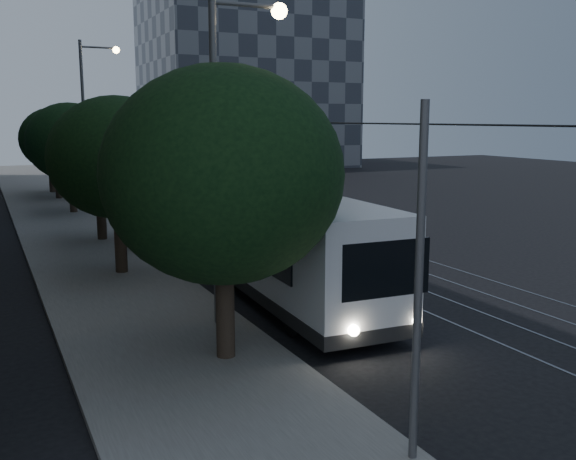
# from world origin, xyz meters

# --- Properties ---
(ground) EXTENTS (120.00, 120.00, 0.00)m
(ground) POSITION_xyz_m (0.00, 0.00, 0.00)
(ground) COLOR black
(ground) RESTS_ON ground
(sidewalk) EXTENTS (5.00, 90.00, 0.15)m
(sidewalk) POSITION_xyz_m (-7.50, 20.00, 0.07)
(sidewalk) COLOR slate
(sidewalk) RESTS_ON ground
(tram_rails) EXTENTS (4.52, 90.00, 0.02)m
(tram_rails) POSITION_xyz_m (2.50, 20.00, 0.01)
(tram_rails) COLOR gray
(tram_rails) RESTS_ON ground
(overhead_wires) EXTENTS (2.23, 90.00, 6.00)m
(overhead_wires) POSITION_xyz_m (-4.97, 20.00, 3.47)
(overhead_wires) COLOR black
(overhead_wires) RESTS_ON ground
(building_distant_right) EXTENTS (22.00, 18.00, 24.00)m
(building_distant_right) POSITION_xyz_m (18.00, 55.00, 12.00)
(building_distant_right) COLOR #363B44
(building_distant_right) RESTS_ON ground
(trolleybus) EXTENTS (3.31, 13.21, 5.63)m
(trolleybus) POSITION_xyz_m (-2.90, 0.89, 1.81)
(trolleybus) COLOR silver
(trolleybus) RESTS_ON ground
(pickup_silver) EXTENTS (3.11, 5.60, 1.48)m
(pickup_silver) POSITION_xyz_m (-4.18, 10.25, 0.74)
(pickup_silver) COLOR #9A9CA1
(pickup_silver) RESTS_ON ground
(car_white_a) EXTENTS (2.06, 4.40, 1.46)m
(car_white_a) POSITION_xyz_m (-3.90, 17.37, 0.73)
(car_white_a) COLOR #B3B3B7
(car_white_a) RESTS_ON ground
(car_white_b) EXTENTS (2.49, 4.71, 1.30)m
(car_white_b) POSITION_xyz_m (-3.69, 24.00, 0.65)
(car_white_b) COLOR silver
(car_white_b) RESTS_ON ground
(car_white_c) EXTENTS (2.36, 4.62, 1.45)m
(car_white_c) POSITION_xyz_m (-3.80, 25.87, 0.73)
(car_white_c) COLOR #B0B0B4
(car_white_c) RESTS_ON ground
(car_white_d) EXTENTS (1.84, 3.93, 1.30)m
(car_white_d) POSITION_xyz_m (-3.32, 30.03, 0.65)
(car_white_d) COLOR #BABABF
(car_white_d) RESTS_ON ground
(tree_0) EXTENTS (5.51, 5.51, 6.93)m
(tree_0) POSITION_xyz_m (-6.50, -4.31, 4.44)
(tree_0) COLOR black
(tree_0) RESTS_ON ground
(tree_1) EXTENTS (4.86, 4.86, 6.52)m
(tree_1) POSITION_xyz_m (-7.00, 5.34, 4.32)
(tree_1) COLOR black
(tree_1) RESTS_ON ground
(tree_2) EXTENTS (4.61, 4.61, 6.02)m
(tree_2) POSITION_xyz_m (-6.50, 12.28, 3.93)
(tree_2) COLOR black
(tree_2) RESTS_ON ground
(tree_3) EXTENTS (5.08, 5.08, 6.63)m
(tree_3) POSITION_xyz_m (-6.50, 22.00, 4.33)
(tree_3) COLOR black
(tree_3) RESTS_ON ground
(tree_4) EXTENTS (4.87, 4.87, 6.47)m
(tree_4) POSITION_xyz_m (-6.50, 29.53, 4.27)
(tree_4) COLOR black
(tree_4) RESTS_ON ground
(tree_5) EXTENTS (3.89, 3.89, 5.57)m
(tree_5) POSITION_xyz_m (-6.50, 33.78, 3.79)
(tree_5) COLOR black
(tree_5) RESTS_ON ground
(streetlamp_near) EXTENTS (2.21, 0.44, 8.99)m
(streetlamp_near) POSITION_xyz_m (-5.40, -1.80, 5.47)
(streetlamp_near) COLOR #5A5A5C
(streetlamp_near) RESTS_ON ground
(streetlamp_far) EXTENTS (2.53, 0.44, 10.54)m
(streetlamp_far) POSITION_xyz_m (-4.78, 24.91, 6.32)
(streetlamp_far) COLOR #5A5A5C
(streetlamp_far) RESTS_ON ground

